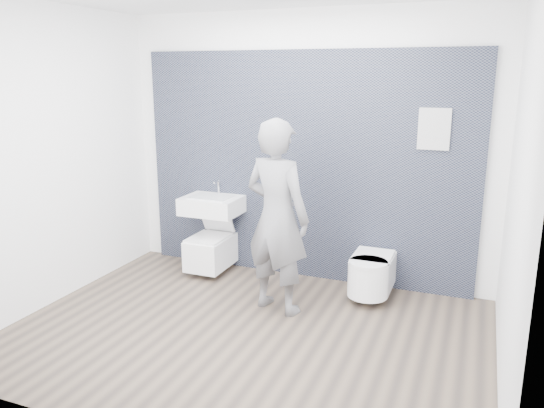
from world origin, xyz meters
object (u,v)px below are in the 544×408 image
at_px(toilet_rounded, 371,274).
at_px(visitor, 277,217).
at_px(toilet_square, 211,250).
at_px(washbasin, 212,205).

height_order(toilet_rounded, visitor, visitor).
xyz_separation_m(toilet_square, visitor, (1.03, -0.62, 0.64)).
bearing_deg(washbasin, toilet_rounded, -3.21).
distance_m(toilet_square, toilet_rounded, 1.80).
xyz_separation_m(toilet_rounded, visitor, (-0.77, -0.57, 0.64)).
height_order(toilet_square, toilet_rounded, toilet_square).
bearing_deg(visitor, toilet_rounded, -129.38).
bearing_deg(toilet_rounded, toilet_square, 178.37).
relative_size(toilet_square, visitor, 0.41).
height_order(washbasin, toilet_rounded, washbasin).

